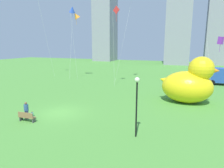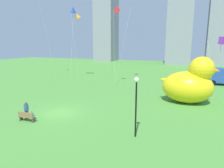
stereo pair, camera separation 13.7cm
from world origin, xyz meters
The scene contains 12 objects.
ground_plane centered at (0.00, 0.00, 0.00)m, with size 140.00×140.00×0.00m, color #4E913A.
park_bench centered at (-1.39, -3.03, 0.47)m, with size 1.58×0.52×0.90m.
person_adult centered at (-1.89, -2.49, 0.89)m, with size 0.40×0.40×1.62m.
person_child centered at (-1.14, -2.62, 0.47)m, with size 0.21×0.21×0.85m.
giant_inflatable_duck centered at (11.94, 8.46, 2.32)m, with size 6.57×4.22×5.45m.
lamppost centered at (8.35, -2.34, 3.08)m, with size 0.37×0.37×4.48m.
box_truck centered at (17.36, 21.78, 1.45)m, with size 6.12×2.46×2.85m.
city_skyline centered at (3.43, 61.35, 15.06)m, with size 67.58×15.14×40.03m.
kite_red centered at (0.64, 14.55, 11.48)m, with size 1.23×0.84×12.67m.
kite_orange centered at (-9.21, 18.96, 12.25)m, with size 2.47×2.67×13.03m.
kite_purple centered at (15.90, 17.64, 7.31)m, with size 2.21×2.41×7.93m.
kite_blue centered at (-9.49, 18.10, 13.26)m, with size 1.82×1.83×14.03m.
Camera 1 is at (11.55, -15.59, 6.71)m, focal length 31.35 mm.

